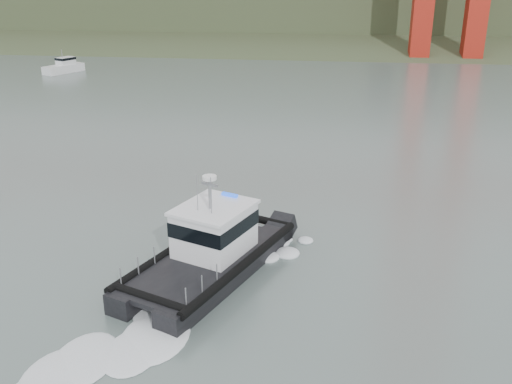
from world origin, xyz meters
TOP-DOWN VIEW (x-y plane):
  - ground at (0.00, 0.00)m, footprint 400.00×400.00m
  - patrol_boat at (-0.14, 3.56)m, footprint 7.00×10.58m
  - motorboat at (-31.75, 55.57)m, footprint 4.18×6.09m

SIDE VIEW (x-z plane):
  - ground at x=0.00m, z-range 0.00..0.00m
  - motorboat at x=-31.75m, z-range -0.80..2.40m
  - patrol_boat at x=-0.14m, z-range -1.21..3.62m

